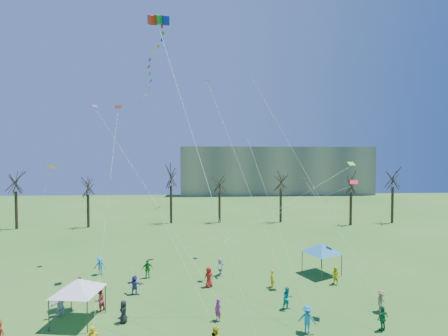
{
  "coord_description": "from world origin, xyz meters",
  "views": [
    {
      "loc": [
        -0.18,
        -18.25,
        11.81
      ],
      "look_at": [
        1.11,
        5.0,
        11.0
      ],
      "focal_mm": 25.0,
      "sensor_mm": 36.0,
      "label": 1
    }
  ],
  "objects": [
    {
      "name": "canopy_tent_blue",
      "position": [
        11.39,
        12.25,
        2.63
      ],
      "size": [
        3.75,
        3.75,
        3.1
      ],
      "color": "#3F3F44",
      "rests_on": "ground"
    },
    {
      "name": "bare_tree_row",
      "position": [
        2.59,
        36.03,
        6.88
      ],
      "size": [
        69.98,
        8.85,
        10.5
      ],
      "color": "black",
      "rests_on": "ground"
    },
    {
      "name": "big_box_kite",
      "position": [
        -4.13,
        6.54,
        18.96
      ],
      "size": [
        4.26,
        5.68,
        23.56
      ],
      "color": "red",
      "rests_on": "ground"
    },
    {
      "name": "festival_crowd",
      "position": [
        -1.64,
        6.51,
        0.88
      ],
      "size": [
        27.26,
        14.29,
        1.86
      ],
      "color": "#B32C16",
      "rests_on": "ground"
    },
    {
      "name": "distant_building",
      "position": [
        22.0,
        82.0,
        7.5
      ],
      "size": [
        60.0,
        14.0,
        15.0
      ],
      "primitive_type": "cube",
      "color": "gray",
      "rests_on": "ground"
    },
    {
      "name": "small_kites_aloft",
      "position": [
        1.19,
        10.58,
        12.28
      ],
      "size": [
        27.97,
        17.54,
        31.38
      ],
      "color": "orange",
      "rests_on": "ground"
    },
    {
      "name": "canopy_tent_white",
      "position": [
        -9.38,
        4.28,
        2.64
      ],
      "size": [
        4.12,
        4.12,
        3.12
      ],
      "color": "#3F3F44",
      "rests_on": "ground"
    }
  ]
}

